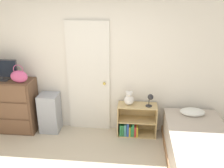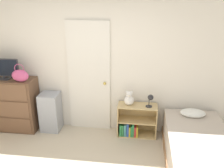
{
  "view_description": "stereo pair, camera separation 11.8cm",
  "coord_description": "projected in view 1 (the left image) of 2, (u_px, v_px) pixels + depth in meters",
  "views": [
    {
      "loc": [
        0.83,
        -2.33,
        2.54
      ],
      "look_at": [
        0.43,
        1.68,
        1.02
      ],
      "focal_mm": 40.0,
      "sensor_mm": 36.0,
      "label": 1
    },
    {
      "loc": [
        0.95,
        -2.31,
        2.54
      ],
      "look_at": [
        0.43,
        1.68,
        1.02
      ],
      "focal_mm": 40.0,
      "sensor_mm": 36.0,
      "label": 2
    }
  ],
  "objects": [
    {
      "name": "bed",
      "position": [
        199.0,
        149.0,
        3.83
      ],
      "size": [
        0.95,
        1.81,
        0.62
      ],
      "color": "#996B47",
      "rests_on": "ground_plane"
    },
    {
      "name": "door_closed",
      "position": [
        89.0,
        78.0,
        4.56
      ],
      "size": [
        0.78,
        0.09,
        2.06
      ],
      "color": "silver",
      "rests_on": "ground_plane"
    },
    {
      "name": "handbag",
      "position": [
        19.0,
        76.0,
        4.33
      ],
      "size": [
        0.31,
        0.13,
        0.33
      ],
      "color": "#C64C7F",
      "rests_on": "dresser"
    },
    {
      "name": "bookshelf",
      "position": [
        134.0,
        123.0,
        4.62
      ],
      "size": [
        0.71,
        0.31,
        0.6
      ],
      "color": "tan",
      "rests_on": "ground_plane"
    },
    {
      "name": "teddy_bear",
      "position": [
        129.0,
        99.0,
        4.46
      ],
      "size": [
        0.18,
        0.18,
        0.27
      ],
      "color": "silver",
      "rests_on": "bookshelf"
    },
    {
      "name": "wall_back",
      "position": [
        90.0,
        64.0,
        4.52
      ],
      "size": [
        10.0,
        0.06,
        2.55
      ],
      "color": "silver",
      "rests_on": "ground_plane"
    },
    {
      "name": "desk_lamp",
      "position": [
        150.0,
        98.0,
        4.36
      ],
      "size": [
        0.13,
        0.12,
        0.24
      ],
      "color": "#262628",
      "rests_on": "bookshelf"
    },
    {
      "name": "dresser",
      "position": [
        8.0,
        105.0,
        4.68
      ],
      "size": [
        1.04,
        0.44,
        1.02
      ],
      "color": "brown",
      "rests_on": "ground_plane"
    },
    {
      "name": "tv",
      "position": [
        1.0,
        69.0,
        4.42
      ],
      "size": [
        0.6,
        0.16,
        0.39
      ],
      "color": "#2D2D33",
      "rests_on": "dresser"
    },
    {
      "name": "storage_bin",
      "position": [
        50.0,
        113.0,
        4.7
      ],
      "size": [
        0.35,
        0.34,
        0.74
      ],
      "color": "#999EA8",
      "rests_on": "ground_plane"
    }
  ]
}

